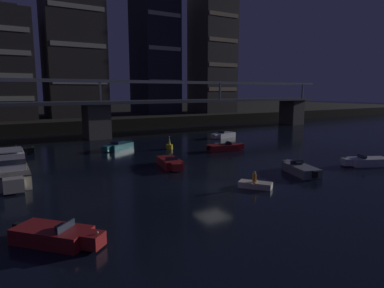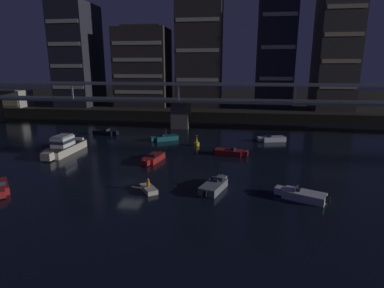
# 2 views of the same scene
# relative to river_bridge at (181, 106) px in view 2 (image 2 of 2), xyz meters

# --- Properties ---
(ground_plane) EXTENTS (400.00, 400.00, 0.00)m
(ground_plane) POSITION_rel_river_bridge_xyz_m (-0.00, -33.18, -4.54)
(ground_plane) COLOR black
(far_riverbank) EXTENTS (240.00, 80.00, 2.20)m
(far_riverbank) POSITION_rel_river_bridge_xyz_m (-0.00, 48.01, -3.44)
(far_riverbank) COLOR black
(far_riverbank) RESTS_ON ground
(river_bridge) EXTENTS (96.49, 6.40, 9.38)m
(river_bridge) POSITION_rel_river_bridge_xyz_m (0.00, 0.00, 0.00)
(river_bridge) COLOR #605B51
(river_bridge) RESTS_ON ground
(tower_west_low) EXTENTS (9.28, 13.31, 27.26)m
(tower_west_low) POSITION_rel_river_bridge_xyz_m (-31.45, 17.71, 11.14)
(tower_west_low) COLOR #282833
(tower_west_low) RESTS_ON far_riverbank
(tower_west_tall) EXTENTS (13.90, 10.46, 20.92)m
(tower_west_tall) POSITION_rel_river_bridge_xyz_m (-13.76, 19.35, 7.97)
(tower_west_tall) COLOR #38332D
(tower_west_tall) RESTS_ON far_riverbank
(tower_central) EXTENTS (11.65, 10.52, 36.67)m
(tower_central) POSITION_rel_river_bridge_xyz_m (1.51, 20.55, 15.84)
(tower_central) COLOR #38332D
(tower_central) RESTS_ON far_riverbank
(tower_east_tall) EXTENTS (8.90, 11.49, 38.45)m
(tower_east_tall) POSITION_rel_river_bridge_xyz_m (21.28, 22.63, 16.74)
(tower_east_tall) COLOR #282833
(tower_east_tall) RESTS_ON far_riverbank
(tower_east_low) EXTENTS (9.18, 9.71, 29.84)m
(tower_east_low) POSITION_rel_river_bridge_xyz_m (35.06, 17.72, 12.43)
(tower_east_low) COLOR #423D38
(tower_east_low) RESTS_ON far_riverbank
(waterfront_pavilion) EXTENTS (12.40, 7.40, 4.70)m
(waterfront_pavilion) POSITION_rel_river_bridge_xyz_m (-50.19, 11.91, -0.10)
(waterfront_pavilion) COLOR #B2AD9E
(waterfront_pavilion) RESTS_ON far_riverbank
(cabin_cruiser_near_left) EXTENTS (2.90, 9.19, 2.79)m
(cabin_cruiser_near_left) POSITION_rel_river_bridge_xyz_m (-13.75, -22.64, -3.49)
(cabin_cruiser_near_left) COLOR beige
(cabin_cruiser_near_left) RESTS_ON ground
(speedboat_near_center) EXTENTS (5.23, 2.28, 1.16)m
(speedboat_near_center) POSITION_rel_river_bridge_xyz_m (-13.09, -9.36, -4.12)
(speedboat_near_center) COLOR black
(speedboat_near_center) RESTS_ON ground
(speedboat_near_right) EXTENTS (4.85, 3.66, 1.16)m
(speedboat_near_right) POSITION_rel_river_bridge_xyz_m (-0.68, -12.30, -4.12)
(speedboat_near_right) COLOR #196066
(speedboat_near_right) RESTS_ON ground
(speedboat_mid_left) EXTENTS (2.92, 5.14, 1.16)m
(speedboat_mid_left) POSITION_rel_river_bridge_xyz_m (9.51, -33.82, -4.12)
(speedboat_mid_left) COLOR gray
(speedboat_mid_left) RESTS_ON ground
(speedboat_mid_right) EXTENTS (5.01, 3.25, 1.16)m
(speedboat_mid_right) POSITION_rel_river_bridge_xyz_m (18.18, -35.01, -4.12)
(speedboat_mid_right) COLOR silver
(speedboat_mid_right) RESTS_ON ground
(speedboat_far_left) EXTENTS (2.52, 5.22, 1.16)m
(speedboat_far_left) POSITION_rel_river_bridge_xyz_m (0.46, -24.89, -4.12)
(speedboat_far_left) COLOR maroon
(speedboat_far_left) RESTS_ON ground
(speedboat_far_center) EXTENTS (5.19, 2.72, 1.16)m
(speedboat_far_center) POSITION_rel_river_bridge_xyz_m (18.00, -10.35, -4.12)
(speedboat_far_center) COLOR silver
(speedboat_far_center) RESTS_ON ground
(speedboat_far_right) EXTENTS (5.23, 2.45, 1.16)m
(speedboat_far_right) POSITION_rel_river_bridge_xyz_m (10.86, -20.23, -4.12)
(speedboat_far_right) COLOR maroon
(speedboat_far_right) RESTS_ON ground
(channel_buoy) EXTENTS (0.90, 0.90, 1.76)m
(channel_buoy) POSITION_rel_river_bridge_xyz_m (5.32, -15.39, -4.06)
(channel_buoy) COLOR yellow
(channel_buoy) RESTS_ON ground
(dinghy_with_paddler) EXTENTS (2.69, 2.75, 1.36)m
(dinghy_with_paddler) POSITION_rel_river_bridge_xyz_m (2.77, -35.14, -4.26)
(dinghy_with_paddler) COLOR beige
(dinghy_with_paddler) RESTS_ON ground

